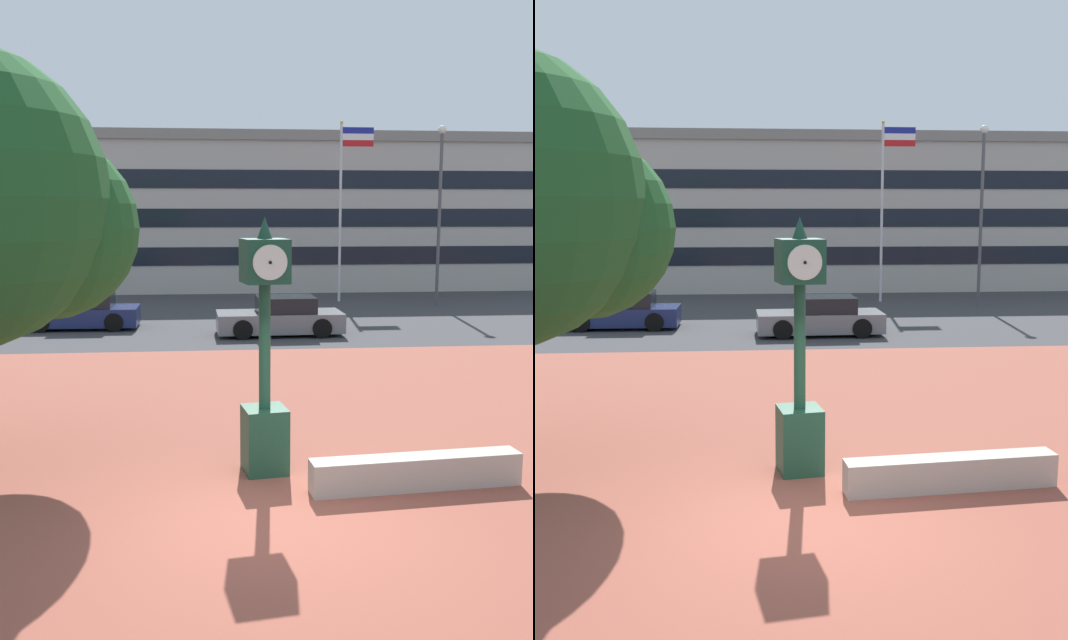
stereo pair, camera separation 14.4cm
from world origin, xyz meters
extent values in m
plane|color=#38383A|center=(0.00, 0.00, 0.00)|extent=(200.00, 200.00, 0.00)
cube|color=brown|center=(0.00, 3.89, 0.00)|extent=(44.00, 15.79, 0.01)
cube|color=#ADA393|center=(2.25, 0.88, 0.25)|extent=(3.22, 0.68, 0.50)
cube|color=#19422D|center=(0.08, 1.78, 0.52)|extent=(0.74, 0.74, 1.04)
cylinder|color=#19422D|center=(0.08, 1.78, 2.02)|extent=(0.18, 0.18, 1.96)
cube|color=#19422D|center=(0.08, 1.78, 3.33)|extent=(0.76, 0.76, 0.67)
cylinder|color=silver|center=(0.03, 2.12, 3.33)|extent=(0.52, 0.10, 0.52)
sphere|color=black|center=(0.03, 2.14, 3.33)|extent=(0.05, 0.05, 0.05)
cylinder|color=silver|center=(0.13, 1.43, 3.33)|extent=(0.52, 0.10, 0.52)
sphere|color=black|center=(0.13, 1.41, 3.33)|extent=(0.05, 0.05, 0.05)
cone|color=#19422D|center=(0.08, 1.78, 3.83)|extent=(0.23, 0.23, 0.33)
sphere|color=#1E5123|center=(-3.38, 2.99, 3.81)|extent=(3.00, 3.00, 3.00)
cube|color=slate|center=(1.71, 14.41, 0.44)|extent=(4.19, 1.85, 0.64)
cube|color=black|center=(1.92, 14.41, 1.00)|extent=(1.94, 1.56, 0.56)
cylinder|color=black|center=(0.44, 13.56, 0.32)|extent=(0.64, 0.23, 0.64)
cylinder|color=black|center=(0.41, 15.20, 0.32)|extent=(0.64, 0.23, 0.64)
cylinder|color=black|center=(3.02, 13.61, 0.32)|extent=(0.64, 0.23, 0.64)
cylinder|color=black|center=(2.98, 15.25, 0.32)|extent=(0.64, 0.23, 0.64)
cube|color=navy|center=(-5.09, 16.29, 0.44)|extent=(4.03, 1.76, 0.64)
cube|color=black|center=(-4.89, 16.29, 1.00)|extent=(1.86, 1.49, 0.56)
cylinder|color=black|center=(-6.34, 15.52, 0.32)|extent=(0.64, 0.23, 0.64)
cylinder|color=black|center=(-6.32, 17.10, 0.32)|extent=(0.64, 0.23, 0.64)
cylinder|color=black|center=(-3.86, 15.48, 0.32)|extent=(0.64, 0.23, 0.64)
cylinder|color=black|center=(-3.84, 17.06, 0.32)|extent=(0.64, 0.23, 0.64)
cylinder|color=silver|center=(5.41, 23.00, 3.95)|extent=(0.12, 0.12, 7.91)
sphere|color=gold|center=(5.41, 23.00, 7.97)|extent=(0.14, 0.14, 0.14)
cube|color=navy|center=(6.17, 23.00, 7.62)|extent=(1.40, 0.02, 0.28)
cube|color=white|center=(6.17, 23.00, 7.34)|extent=(1.40, 0.02, 0.28)
cube|color=red|center=(6.17, 23.00, 7.06)|extent=(1.40, 0.02, 0.28)
cube|color=#B2ADA3|center=(5.54, 33.36, 3.75)|extent=(31.06, 13.83, 7.51)
cube|color=gray|center=(5.54, 33.36, 7.76)|extent=(31.68, 14.11, 0.50)
cube|color=black|center=(5.54, 26.42, 1.88)|extent=(27.95, 0.04, 0.90)
cube|color=black|center=(5.54, 26.42, 3.75)|extent=(27.95, 0.04, 0.90)
cube|color=black|center=(5.54, 26.42, 5.63)|extent=(27.95, 0.04, 0.90)
cylinder|color=#4C4C51|center=(9.33, 21.05, 3.66)|extent=(0.14, 0.14, 7.32)
sphere|color=white|center=(9.33, 21.05, 7.47)|extent=(0.36, 0.36, 0.36)
camera|label=1|loc=(-0.89, -9.00, 4.08)|focal=40.12mm
camera|label=2|loc=(-0.75, -9.02, 4.08)|focal=40.12mm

